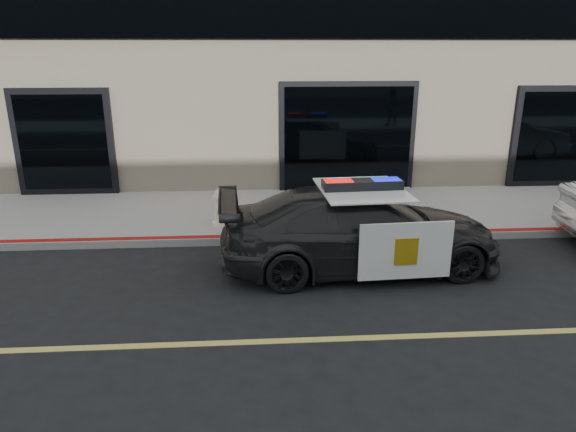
{
  "coord_description": "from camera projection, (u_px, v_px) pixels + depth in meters",
  "views": [
    {
      "loc": [
        -3.35,
        -5.85,
        3.66
      ],
      "look_at": [
        -2.82,
        2.2,
        1.0
      ],
      "focal_mm": 32.0,
      "sensor_mm": 36.0,
      "label": 1
    }
  ],
  "objects": [
    {
      "name": "ground",
      "position": [
        507.0,
        333.0,
        6.9
      ],
      "size": [
        120.0,
        120.0,
        0.0
      ],
      "primitive_type": "plane",
      "color": "black",
      "rests_on": "ground"
    },
    {
      "name": "police_car",
      "position": [
        360.0,
        229.0,
        8.78
      ],
      "size": [
        2.5,
        5.01,
        1.57
      ],
      "color": "black",
      "rests_on": "ground"
    },
    {
      "name": "fire_hydrant",
      "position": [
        221.0,
        208.0,
        10.51
      ],
      "size": [
        0.36,
        0.51,
        0.8
      ],
      "color": "#FAEFC6",
      "rests_on": "sidewalk_n"
    },
    {
      "name": "sidewalk_n",
      "position": [
        401.0,
        210.0,
        11.86
      ],
      "size": [
        60.0,
        3.5,
        0.15
      ],
      "primitive_type": "cube",
      "color": "gray",
      "rests_on": "ground"
    }
  ]
}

